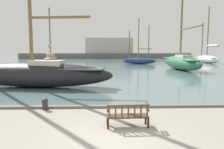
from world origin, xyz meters
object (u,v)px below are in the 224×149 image
at_px(sailboat_outer_starboard, 51,60).
at_px(sailboat_nearest_starboard, 36,72).
at_px(sailboat_mid_starboard, 139,60).
at_px(sailboat_nearest_port, 181,61).
at_px(sailboat_distant_harbor, 207,58).
at_px(mooring_bollard, 45,103).
at_px(park_bench, 128,115).

distance_m(sailboat_outer_starboard, sailboat_nearest_starboard, 24.86).
distance_m(sailboat_mid_starboard, sailboat_nearest_port, 12.53).
height_order(sailboat_nearest_port, sailboat_distant_harbor, sailboat_nearest_port).
xyz_separation_m(sailboat_outer_starboard, mooring_bollard, (7.23, -30.62, -0.73)).
height_order(park_bench, sailboat_nearest_starboard, sailboat_nearest_starboard).
bearing_deg(sailboat_nearest_port, sailboat_mid_starboard, 109.50).
xyz_separation_m(sailboat_mid_starboard, mooring_bollard, (-9.69, -32.05, -0.54)).
relative_size(sailboat_mid_starboard, sailboat_nearest_port, 0.55).
bearing_deg(sailboat_outer_starboard, park_bench, -71.54).
height_order(sailboat_outer_starboard, sailboat_distant_harbor, sailboat_distant_harbor).
relative_size(sailboat_outer_starboard, mooring_bollard, 17.74).
distance_m(sailboat_outer_starboard, sailboat_mid_starboard, 16.98).
relative_size(sailboat_nearest_starboard, sailboat_distant_harbor, 1.36).
bearing_deg(sailboat_mid_starboard, mooring_bollard, -106.82).
distance_m(park_bench, sailboat_outer_starboard, 34.95).
height_order(sailboat_outer_starboard, sailboat_mid_starboard, sailboat_outer_starboard).
bearing_deg(park_bench, sailboat_nearest_port, 66.22).
bearing_deg(park_bench, mooring_bollard, 146.65).
xyz_separation_m(sailboat_outer_starboard, sailboat_mid_starboard, (16.91, 1.43, -0.19)).
bearing_deg(sailboat_outer_starboard, mooring_bollard, -76.72).
distance_m(sailboat_outer_starboard, sailboat_nearest_port, 23.51).
distance_m(sailboat_outer_starboard, sailboat_distant_harbor, 32.61).
distance_m(park_bench, mooring_bollard, 4.60).
xyz_separation_m(sailboat_mid_starboard, sailboat_distant_harbor, (15.30, 3.62, 0.20)).
distance_m(sailboat_nearest_starboard, sailboat_nearest_port, 21.43).
bearing_deg(sailboat_distant_harbor, sailboat_outer_starboard, -171.09).
height_order(sailboat_nearest_starboard, sailboat_distant_harbor, sailboat_nearest_starboard).
bearing_deg(sailboat_outer_starboard, sailboat_nearest_starboard, -78.70).
xyz_separation_m(park_bench, sailboat_outer_starboard, (-11.07, 33.15, 0.59)).
bearing_deg(park_bench, sailboat_distant_harbor, 61.03).
relative_size(sailboat_nearest_port, mooring_bollard, 27.60).
bearing_deg(mooring_bollard, sailboat_mid_starboard, 73.18).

